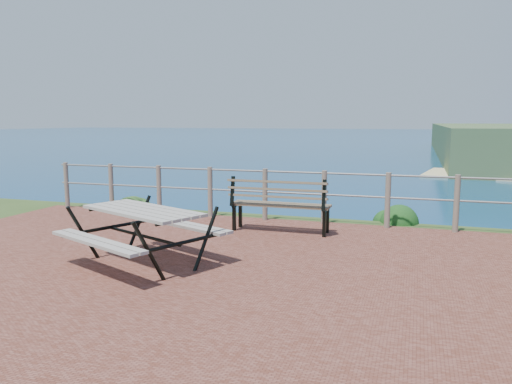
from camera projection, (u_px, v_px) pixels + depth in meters
ground at (191, 269)px, 6.55m from camera, size 10.00×7.00×0.12m
ocean at (412, 125)px, 194.81m from camera, size 1200.00×1200.00×0.00m
safety_railing at (265, 192)px, 9.63m from camera, size 9.40×0.10×1.00m
picnic_table at (143, 230)px, 6.67m from camera, size 1.92×1.44×0.75m
park_bench at (281, 196)px, 8.59m from camera, size 1.72×0.44×0.97m
shrub_lip_west at (143, 208)px, 11.06m from camera, size 0.88×0.88×0.66m
shrub_lip_east at (398, 221)px, 9.68m from camera, size 0.74×0.74×0.46m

